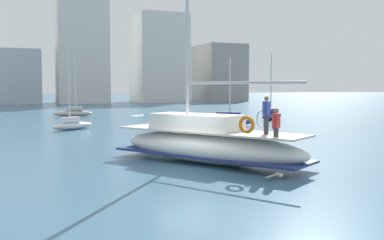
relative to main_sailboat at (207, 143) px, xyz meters
The scene contains 8 objects.
ground_plane 1.73m from the main_sailboat, 152.04° to the right, with size 400.00×400.00×0.00m, color #38607A.
main_sailboat is the anchor object (origin of this frame).
moored_sloop_near 19.22m from the main_sailboat, 61.37° to the left, with size 4.39×4.35×5.98m.
moored_sloop_far 18.57m from the main_sailboat, 101.76° to the left, with size 3.73×2.63×6.39m.
moored_catamaran 33.87m from the main_sailboat, 93.15° to the left, with size 4.50×1.58×7.45m.
moored_cutter_left 27.19m from the main_sailboat, 52.05° to the left, with size 4.44×3.74×6.88m.
seagull 4.48m from the main_sailboat, 76.05° to the right, with size 1.21×0.47×0.18m.
waterfront_buildings 77.25m from the main_sailboat, 91.84° to the left, with size 83.77×19.93×22.91m.
Camera 1 is at (-6.69, -17.54, 3.44)m, focal length 41.63 mm.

